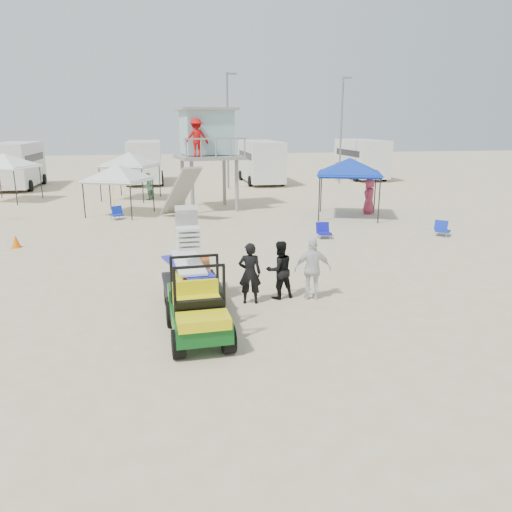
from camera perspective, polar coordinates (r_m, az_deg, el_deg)
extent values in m
plane|color=beige|center=(10.37, 0.38, -11.35)|extent=(140.00, 140.00, 0.00)
cube|color=#0B4815|center=(11.02, -6.62, -6.89)|extent=(1.26, 2.37, 0.41)
cube|color=yellow|center=(10.93, -6.66, -5.67)|extent=(1.09, 0.70, 0.22)
cylinder|color=black|center=(10.32, -9.10, -9.84)|extent=(0.29, 0.61, 0.59)
cube|color=black|center=(13.18, -7.38, -3.19)|extent=(1.53, 2.16, 0.13)
cylinder|color=black|center=(13.24, -9.96, -4.32)|extent=(0.25, 0.56, 0.55)
imported|color=black|center=(12.97, -0.71, -1.99)|extent=(0.65, 0.48, 1.63)
imported|color=black|center=(13.38, 2.69, -1.58)|extent=(0.88, 0.76, 1.58)
imported|color=silver|center=(13.35, 6.50, -1.49)|extent=(1.02, 0.52, 1.68)
cylinder|color=gray|center=(26.38, -7.76, 7.79)|extent=(0.20, 0.20, 2.74)
cube|color=gray|center=(27.53, -5.45, 11.20)|extent=(3.76, 3.76, 0.18)
cube|color=#8FB5B9|center=(27.80, -5.58, 13.88)|extent=(2.83, 2.55, 2.30)
imported|color=#B20F0F|center=(26.32, -7.23, 13.27)|extent=(1.24, 0.72, 1.93)
cylinder|color=black|center=(23.80, 8.55, 6.34)|extent=(0.06, 0.06, 2.21)
pyramid|color=#1030AE|center=(25.39, 10.71, 10.99)|extent=(3.79, 3.79, 0.80)
cube|color=#1030AE|center=(25.46, 10.62, 9.20)|extent=(3.79, 3.79, 0.18)
cylinder|color=black|center=(25.68, -18.36, 5.96)|extent=(0.06, 0.06, 1.84)
pyramid|color=silver|center=(26.62, -15.55, 10.09)|extent=(3.59, 3.59, 0.80)
cube|color=silver|center=(26.70, -15.43, 8.38)|extent=(3.59, 3.59, 0.18)
pyramid|color=white|center=(33.72, -26.92, 10.42)|extent=(3.67, 3.67, 0.80)
cube|color=white|center=(33.77, -26.76, 9.08)|extent=(3.67, 3.67, 0.18)
cylinder|color=black|center=(31.02, -16.75, 7.78)|extent=(0.06, 0.06, 2.13)
pyramid|color=silver|center=(32.11, -14.31, 11.43)|extent=(3.73, 3.73, 0.80)
cube|color=silver|center=(32.16, -14.22, 10.01)|extent=(3.73, 3.73, 0.18)
imported|color=#FFF016|center=(28.49, -15.91, 6.99)|extent=(2.90, 2.90, 1.87)
cone|color=#FF5F08|center=(21.15, -7.33, 2.97)|extent=(0.34, 0.34, 0.50)
cone|color=#FA6707|center=(21.06, -25.76, 1.53)|extent=(0.34, 0.34, 0.50)
cube|color=#102BB5|center=(25.55, -15.62, 4.53)|extent=(0.72, 0.70, 0.06)
cube|color=#102BB5|center=(25.76, -15.61, 5.06)|extent=(0.55, 0.42, 0.44)
cylinder|color=#B2B2B7|center=(25.40, -16.13, 4.16)|extent=(0.03, 0.03, 0.20)
cube|color=#1012AE|center=(20.70, 7.80, 2.60)|extent=(0.57, 0.53, 0.06)
cube|color=#1012AE|center=(20.88, 7.61, 3.28)|extent=(0.55, 0.20, 0.44)
cylinder|color=#B2B2B7|center=(20.47, 7.38, 2.13)|extent=(0.03, 0.03, 0.20)
cube|color=#0F2AAC|center=(22.38, 20.57, 2.71)|extent=(0.74, 0.73, 0.06)
cube|color=#0F2AAC|center=(22.54, 20.31, 3.34)|extent=(0.51, 0.50, 0.44)
cylinder|color=#B2B2B7|center=(22.12, 20.32, 2.28)|extent=(0.03, 0.03, 0.20)
cube|color=silver|center=(40.53, -25.65, 9.47)|extent=(2.50, 6.80, 3.00)
cube|color=black|center=(40.50, -25.72, 10.10)|extent=(2.54, 5.44, 0.50)
cube|color=silver|center=(40.74, -12.61, 10.58)|extent=(2.50, 6.50, 3.00)
cube|color=black|center=(40.71, -12.65, 11.21)|extent=(2.54, 5.20, 0.50)
cylinder|color=black|center=(38.84, -14.44, 8.27)|extent=(0.25, 0.80, 0.80)
cube|color=silver|center=(39.99, 0.55, 10.85)|extent=(2.50, 7.00, 3.00)
cube|color=black|center=(39.96, 0.56, 11.50)|extent=(2.54, 5.60, 0.50)
cylinder|color=black|center=(37.69, -0.66, 8.54)|extent=(0.25, 0.80, 0.80)
cube|color=silver|center=(44.05, 11.93, 10.91)|extent=(2.50, 6.60, 3.00)
cube|color=black|center=(44.02, 11.97, 11.50)|extent=(2.54, 5.28, 0.50)
cylinder|color=black|center=(41.74, 11.34, 8.88)|extent=(0.25, 0.80, 0.80)
cylinder|color=slate|center=(36.44, -3.26, 13.97)|extent=(0.14, 0.14, 8.00)
cylinder|color=slate|center=(40.07, 9.70, 13.88)|extent=(0.14, 0.14, 8.00)
imported|color=#AB3045|center=(26.74, 12.80, 6.67)|extent=(0.92, 1.06, 1.84)
imported|color=#548C63|center=(31.69, -12.29, 7.77)|extent=(0.92, 1.00, 1.65)
imported|color=tan|center=(42.25, 9.22, 9.58)|extent=(0.69, 0.61, 1.58)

